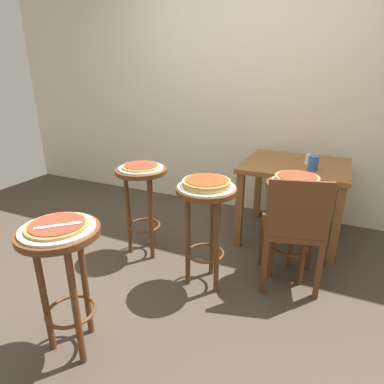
# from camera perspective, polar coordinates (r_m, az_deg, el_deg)

# --- Properties ---
(ground_plane) EXTENTS (6.00, 6.00, 0.00)m
(ground_plane) POSITION_cam_1_polar(r_m,az_deg,el_deg) (2.54, -3.25, -15.45)
(ground_plane) COLOR #42382D
(back_wall) EXTENTS (6.00, 0.10, 3.00)m
(back_wall) POSITION_cam_1_polar(r_m,az_deg,el_deg) (3.59, 9.35, 20.44)
(back_wall) COLOR beige
(back_wall) RESTS_ON ground_plane
(stool_foreground) EXTENTS (0.41, 0.41, 0.75)m
(stool_foreground) POSITION_cam_1_polar(r_m,az_deg,el_deg) (1.85, -21.45, -11.34)
(stool_foreground) COLOR #5B3319
(stool_foreground) RESTS_ON ground_plane
(serving_plate_foreground) EXTENTS (0.37, 0.37, 0.01)m
(serving_plate_foreground) POSITION_cam_1_polar(r_m,az_deg,el_deg) (1.76, -22.29, -5.85)
(serving_plate_foreground) COLOR silver
(serving_plate_foreground) RESTS_ON stool_foreground
(pizza_foreground) EXTENTS (0.30, 0.30, 0.02)m
(pizza_foreground) POSITION_cam_1_polar(r_m,az_deg,el_deg) (1.76, -22.36, -5.38)
(pizza_foreground) COLOR #B78442
(pizza_foreground) RESTS_ON serving_plate_foreground
(stool_middle) EXTENTS (0.41, 0.41, 0.75)m
(stool_middle) POSITION_cam_1_polar(r_m,az_deg,el_deg) (2.27, 2.44, -3.81)
(stool_middle) COLOR #5B3319
(stool_middle) RESTS_ON ground_plane
(serving_plate_middle) EXTENTS (0.39, 0.39, 0.01)m
(serving_plate_middle) POSITION_cam_1_polar(r_m,az_deg,el_deg) (2.19, 2.52, 0.90)
(serving_plate_middle) COLOR white
(serving_plate_middle) RESTS_ON stool_middle
(pizza_middle) EXTENTS (0.32, 0.32, 0.05)m
(pizza_middle) POSITION_cam_1_polar(r_m,az_deg,el_deg) (2.18, 2.53, 1.60)
(pizza_middle) COLOR tan
(pizza_middle) RESTS_ON serving_plate_middle
(stool_leftside) EXTENTS (0.41, 0.41, 0.75)m
(stool_leftside) POSITION_cam_1_polar(r_m,az_deg,el_deg) (2.71, -8.62, 0.12)
(stool_leftside) COLOR #5B3319
(stool_leftside) RESTS_ON ground_plane
(serving_plate_leftside) EXTENTS (0.36, 0.36, 0.01)m
(serving_plate_leftside) POSITION_cam_1_polar(r_m,az_deg,el_deg) (2.64, -8.85, 4.14)
(serving_plate_leftside) COLOR white
(serving_plate_leftside) RESTS_ON stool_leftside
(pizza_leftside) EXTENTS (0.30, 0.30, 0.02)m
(pizza_leftside) POSITION_cam_1_polar(r_m,az_deg,el_deg) (2.64, -8.87, 4.47)
(pizza_leftside) COLOR tan
(pizza_leftside) RESTS_ON serving_plate_leftside
(stool_rear) EXTENTS (0.41, 0.41, 0.75)m
(stool_rear) POSITION_cam_1_polar(r_m,az_deg,el_deg) (2.45, 17.19, -2.79)
(stool_rear) COLOR #5B3319
(stool_rear) RESTS_ON ground_plane
(serving_plate_rear) EXTENTS (0.35, 0.35, 0.01)m
(serving_plate_rear) POSITION_cam_1_polar(r_m,az_deg,el_deg) (2.39, 17.68, 1.57)
(serving_plate_rear) COLOR silver
(serving_plate_rear) RESTS_ON stool_rear
(pizza_rear) EXTENTS (0.30, 0.30, 0.05)m
(pizza_rear) POSITION_cam_1_polar(r_m,az_deg,el_deg) (2.38, 17.76, 2.22)
(pizza_rear) COLOR tan
(pizza_rear) RESTS_ON serving_plate_rear
(dining_table) EXTENTS (0.88, 0.78, 0.72)m
(dining_table) POSITION_cam_1_polar(r_m,az_deg,el_deg) (3.04, 17.40, 2.68)
(dining_table) COLOR brown
(dining_table) RESTS_ON ground_plane
(cup_near_edge) EXTENTS (0.08, 0.08, 0.12)m
(cup_near_edge) POSITION_cam_1_polar(r_m,az_deg,el_deg) (2.84, 20.30, 4.73)
(cup_near_edge) COLOR #3360B2
(cup_near_edge) RESTS_ON dining_table
(condiment_shaker) EXTENTS (0.04, 0.04, 0.09)m
(condiment_shaker) POSITION_cam_1_polar(r_m,az_deg,el_deg) (3.00, 19.45, 5.38)
(condiment_shaker) COLOR white
(condiment_shaker) RESTS_ON dining_table
(wooden_chair) EXTENTS (0.49, 0.49, 0.85)m
(wooden_chair) POSITION_cam_1_polar(r_m,az_deg,el_deg) (2.38, 17.19, -5.98)
(wooden_chair) COLOR #5B3319
(wooden_chair) RESTS_ON ground_plane
(pizza_server_knife) EXTENTS (0.18, 0.17, 0.01)m
(pizza_server_knife) POSITION_cam_1_polar(r_m,az_deg,el_deg) (1.72, -22.20, -5.43)
(pizza_server_knife) COLOR silver
(pizza_server_knife) RESTS_ON pizza_foreground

